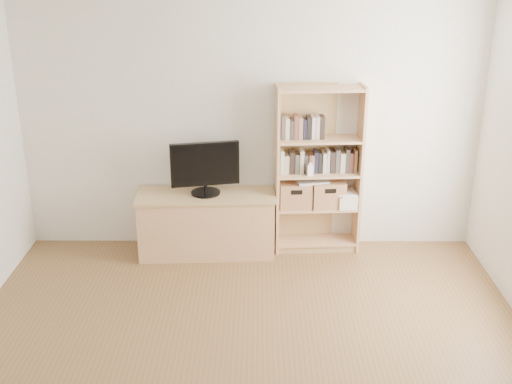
{
  "coord_description": "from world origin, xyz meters",
  "views": [
    {
      "loc": [
        0.09,
        -3.57,
        2.9
      ],
      "look_at": [
        0.06,
        1.9,
        0.78
      ],
      "focal_mm": 45.0,
      "sensor_mm": 36.0,
      "label": 1
    }
  ],
  "objects_px": {
    "television": "(205,168)",
    "laptop": "(312,181)",
    "baby_monitor": "(310,170)",
    "basket_left": "(295,194)",
    "bookshelf": "(318,170)",
    "tv_stand": "(207,224)",
    "basket_right": "(328,193)"
  },
  "relations": [
    {
      "from": "basket_right",
      "to": "laptop",
      "type": "relative_size",
      "value": 1.04
    },
    {
      "from": "tv_stand",
      "to": "basket_left",
      "type": "height_order",
      "value": "basket_left"
    },
    {
      "from": "tv_stand",
      "to": "baby_monitor",
      "type": "distance_m",
      "value": 1.16
    },
    {
      "from": "tv_stand",
      "to": "baby_monitor",
      "type": "relative_size",
      "value": 12.26
    },
    {
      "from": "laptop",
      "to": "basket_right",
      "type": "bearing_deg",
      "value": -6.0
    },
    {
      "from": "bookshelf",
      "to": "television",
      "type": "height_order",
      "value": "bookshelf"
    },
    {
      "from": "bookshelf",
      "to": "baby_monitor",
      "type": "height_order",
      "value": "bookshelf"
    },
    {
      "from": "basket_right",
      "to": "basket_left",
      "type": "bearing_deg",
      "value": 177.66
    },
    {
      "from": "television",
      "to": "basket_right",
      "type": "bearing_deg",
      "value": -6.93
    },
    {
      "from": "baby_monitor",
      "to": "laptop",
      "type": "relative_size",
      "value": 0.35
    },
    {
      "from": "television",
      "to": "laptop",
      "type": "bearing_deg",
      "value": -7.19
    },
    {
      "from": "tv_stand",
      "to": "baby_monitor",
      "type": "bearing_deg",
      "value": -3.22
    },
    {
      "from": "bookshelf",
      "to": "laptop",
      "type": "xyz_separation_m",
      "value": [
        -0.06,
        -0.02,
        -0.1
      ]
    },
    {
      "from": "baby_monitor",
      "to": "basket_left",
      "type": "height_order",
      "value": "baby_monitor"
    },
    {
      "from": "television",
      "to": "basket_right",
      "type": "distance_m",
      "value": 1.24
    },
    {
      "from": "baby_monitor",
      "to": "laptop",
      "type": "distance_m",
      "value": 0.16
    },
    {
      "from": "tv_stand",
      "to": "bookshelf",
      "type": "distance_m",
      "value": 1.23
    },
    {
      "from": "bookshelf",
      "to": "basket_right",
      "type": "relative_size",
      "value": 5.21
    },
    {
      "from": "television",
      "to": "bookshelf",
      "type": "bearing_deg",
      "value": -6.6
    },
    {
      "from": "bookshelf",
      "to": "tv_stand",
      "type": "bearing_deg",
      "value": -178.68
    },
    {
      "from": "bookshelf",
      "to": "baby_monitor",
      "type": "distance_m",
      "value": 0.14
    },
    {
      "from": "television",
      "to": "basket_right",
      "type": "relative_size",
      "value": 2.06
    },
    {
      "from": "basket_left",
      "to": "laptop",
      "type": "bearing_deg",
      "value": -3.27
    },
    {
      "from": "baby_monitor",
      "to": "basket_right",
      "type": "bearing_deg",
      "value": 14.73
    },
    {
      "from": "bookshelf",
      "to": "baby_monitor",
      "type": "relative_size",
      "value": 15.59
    },
    {
      "from": "bookshelf",
      "to": "basket_left",
      "type": "bearing_deg",
      "value": -178.81
    },
    {
      "from": "bookshelf",
      "to": "laptop",
      "type": "distance_m",
      "value": 0.12
    },
    {
      "from": "laptop",
      "to": "television",
      "type": "bearing_deg",
      "value": 172.13
    },
    {
      "from": "basket_left",
      "to": "basket_right",
      "type": "relative_size",
      "value": 0.97
    },
    {
      "from": "baby_monitor",
      "to": "basket_left",
      "type": "xyz_separation_m",
      "value": [
        -0.14,
        0.08,
        -0.28
      ]
    },
    {
      "from": "basket_right",
      "to": "tv_stand",
      "type": "bearing_deg",
      "value": 178.64
    },
    {
      "from": "bookshelf",
      "to": "basket_left",
      "type": "height_order",
      "value": "bookshelf"
    }
  ]
}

